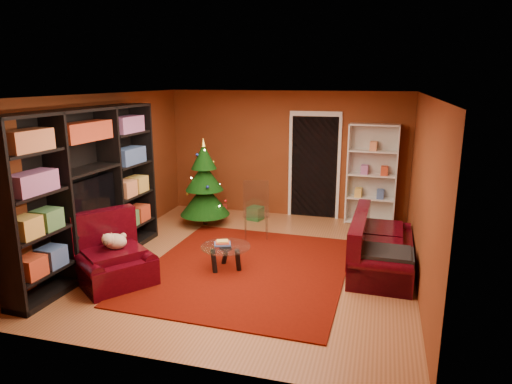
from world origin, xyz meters
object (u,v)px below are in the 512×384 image
(gift_box_red, at_px, (221,211))
(sofa, at_px, (383,242))
(dog, at_px, (115,241))
(rug, at_px, (246,269))
(christmas_tree, at_px, (204,183))
(coffee_table, at_px, (226,257))
(white_bookshelf, at_px, (372,175))
(media_unit, at_px, (86,191))
(gift_box_green, at_px, (256,213))
(armchair, at_px, (114,256))
(acrylic_chair, at_px, (256,213))

(gift_box_red, xyz_separation_m, sofa, (3.28, -1.89, 0.30))
(gift_box_red, bearing_deg, dog, -96.22)
(rug, distance_m, christmas_tree, 2.53)
(dog, relative_size, coffee_table, 0.53)
(rug, bearing_deg, coffee_table, -162.22)
(christmas_tree, bearing_deg, gift_box_red, 77.61)
(white_bookshelf, height_order, coffee_table, white_bookshelf)
(rug, height_order, media_unit, media_unit)
(media_unit, distance_m, gift_box_green, 3.66)
(media_unit, bearing_deg, armchair, -29.53)
(dog, bearing_deg, armchair, -135.00)
(coffee_table, bearing_deg, armchair, -147.99)
(gift_box_green, distance_m, dog, 3.57)
(white_bookshelf, xyz_separation_m, dog, (-3.39, -3.74, -0.39))
(gift_box_green, bearing_deg, sofa, -36.65)
(dog, xyz_separation_m, sofa, (3.65, 1.48, -0.18))
(armchair, height_order, sofa, sofa)
(media_unit, bearing_deg, coffee_table, 14.63)
(media_unit, distance_m, acrylic_chair, 2.96)
(christmas_tree, height_order, gift_box_green, christmas_tree)
(christmas_tree, height_order, dog, christmas_tree)
(media_unit, height_order, white_bookshelf, media_unit)
(media_unit, bearing_deg, gift_box_green, 61.85)
(rug, distance_m, gift_box_green, 2.55)
(coffee_table, relative_size, acrylic_chair, 0.82)
(rug, bearing_deg, acrylic_chair, 99.64)
(white_bookshelf, distance_m, coffee_table, 3.67)
(media_unit, relative_size, christmas_tree, 1.81)
(media_unit, distance_m, white_bookshelf, 5.28)
(gift_box_green, xyz_separation_m, sofa, (2.53, -1.88, 0.28))
(gift_box_green, xyz_separation_m, armchair, (-1.11, -3.43, 0.26))
(gift_box_green, relative_size, coffee_table, 0.36)
(sofa, height_order, coffee_table, sofa)
(gift_box_green, bearing_deg, rug, -77.60)
(christmas_tree, distance_m, armchair, 2.90)
(acrylic_chair, bearing_deg, rug, -96.72)
(media_unit, bearing_deg, white_bookshelf, 42.31)
(rug, height_order, sofa, sofa)
(christmas_tree, bearing_deg, armchair, -94.60)
(media_unit, distance_m, gift_box_red, 3.38)
(gift_box_red, bearing_deg, sofa, -29.98)
(christmas_tree, distance_m, gift_box_red, 0.94)
(gift_box_green, bearing_deg, armchair, -107.97)
(sofa, bearing_deg, christmas_tree, 70.61)
(christmas_tree, xyz_separation_m, acrylic_chair, (1.18, -0.47, -0.38))
(rug, distance_m, media_unit, 2.66)
(sofa, bearing_deg, gift_box_green, 54.98)
(white_bookshelf, relative_size, coffee_table, 2.71)
(gift_box_green, bearing_deg, coffee_table, -84.45)
(sofa, bearing_deg, acrylic_chair, 70.93)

